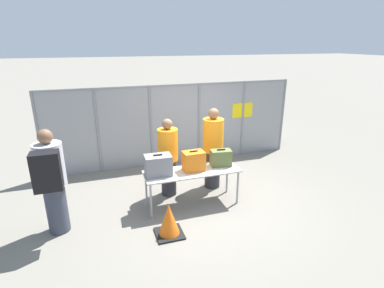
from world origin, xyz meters
TOP-DOWN VIEW (x-y plane):
  - ground_plane at (0.00, 0.00)m, footprint 120.00×120.00m
  - fence_section at (0.02, 2.11)m, footprint 6.49×0.07m
  - inspection_table at (-0.28, -0.12)m, footprint 1.85×0.62m
  - suitcase_grey at (-0.93, -0.09)m, footprint 0.49×0.33m
  - suitcase_orange at (-0.24, -0.10)m, footprint 0.41×0.29m
  - suitcase_olive at (0.34, -0.05)m, footprint 0.43×0.28m
  - traveler_hooded at (-2.71, -0.30)m, footprint 0.45×0.69m
  - security_worker_near at (-0.61, 0.44)m, footprint 0.41×0.41m
  - security_worker_far at (0.39, 0.48)m, footprint 0.44×0.44m
  - utility_trailer at (1.97, 3.85)m, footprint 4.49×2.01m
  - traffic_cone at (-0.95, -0.94)m, footprint 0.46×0.46m

SIDE VIEW (x-z plane):
  - ground_plane at x=0.00m, z-range 0.00..0.00m
  - traffic_cone at x=-0.95m, z-range -0.02..0.55m
  - utility_trailer at x=1.97m, z-range 0.06..0.79m
  - inspection_table at x=-0.28m, z-range 0.30..1.02m
  - security_worker_near at x=-0.61m, z-range 0.03..1.67m
  - suitcase_olive at x=0.34m, z-range 0.71..1.06m
  - suitcase_orange at x=-0.24m, z-range 0.71..1.11m
  - suitcase_grey at x=-0.93m, z-range 0.71..1.12m
  - security_worker_far at x=0.39m, z-range 0.03..1.81m
  - traveler_hooded at x=-2.71m, z-range 0.09..1.90m
  - fence_section at x=0.02m, z-range 0.05..2.12m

